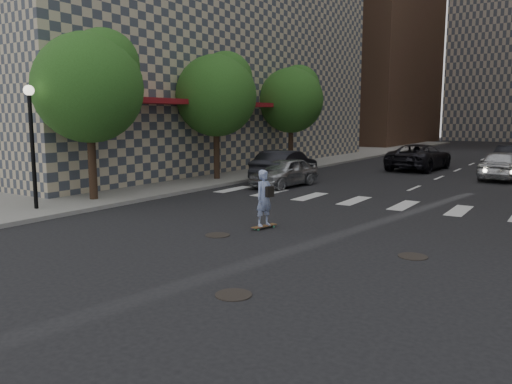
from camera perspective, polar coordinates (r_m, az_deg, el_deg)
ground at (r=12.23m, az=-0.34°, el=-7.27°), size 160.00×160.00×0.00m
sidewalk_left at (r=36.61m, az=-2.15°, el=3.37°), size 13.00×80.00×0.15m
lamppost at (r=19.02m, az=-24.30°, el=6.57°), size 0.36×0.36×4.28m
tree_a at (r=20.57m, az=-18.23°, el=11.76°), size 4.20×4.20×6.60m
tree_b at (r=26.36m, az=-4.33°, el=11.33°), size 4.20×4.20×6.60m
tree_c at (r=33.08m, az=4.23°, el=10.74°), size 4.20×4.20×6.60m
manhole_a at (r=9.61m, az=-2.58°, el=-11.65°), size 0.70×0.70×0.02m
manhole_b at (r=14.29m, az=-4.42°, el=-4.93°), size 0.70×0.70×0.02m
manhole_c at (r=12.69m, az=17.49°, el=-7.03°), size 0.70×0.70×0.02m
skateboarder at (r=14.94m, az=0.97°, el=-0.70°), size 0.54×0.92×1.79m
silver_sedan at (r=24.31m, az=3.26°, el=2.29°), size 2.00×4.29×1.42m
traffic_car_a at (r=26.38m, az=3.35°, el=3.02°), size 2.13×5.11×1.64m
traffic_car_b at (r=32.15m, az=26.40°, el=2.84°), size 2.46×4.76×1.32m
traffic_car_c at (r=33.91m, az=18.18°, el=3.83°), size 3.14×6.12×1.65m
traffic_car_d at (r=30.13m, az=26.47°, el=2.80°), size 2.33×4.89×1.61m
traffic_car_e at (r=38.84m, az=27.23°, el=3.71°), size 2.02×4.56×1.46m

